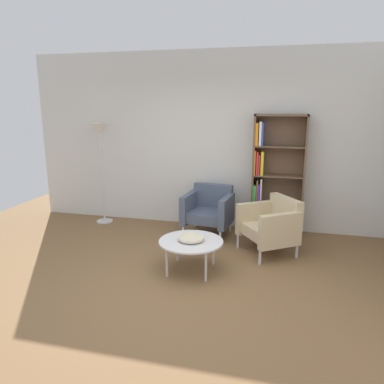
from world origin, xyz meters
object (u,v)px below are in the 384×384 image
decorative_bowl (191,238)px  armchair_by_bookshelf (271,224)px  floor_lamp_torchiere (100,140)px  bookshelf_tall (273,177)px  coffee_table_low (191,243)px  armchair_corner_red (209,209)px

decorative_bowl → armchair_by_bookshelf: size_ratio=0.34×
floor_lamp_torchiere → bookshelf_tall: bearing=3.3°
bookshelf_tall → floor_lamp_torchiere: size_ratio=1.09×
coffee_table_low → armchair_by_bookshelf: (0.95, 0.84, 0.04)m
coffee_table_low → bookshelf_tall: bearing=61.6°
armchair_by_bookshelf → floor_lamp_torchiere: floor_lamp_torchiere is taller
decorative_bowl → floor_lamp_torchiere: floor_lamp_torchiere is taller
decorative_bowl → floor_lamp_torchiere: 2.69m
bookshelf_tall → armchair_corner_red: bookshelf_tall is taller
coffee_table_low → armchair_by_bookshelf: 1.27m
bookshelf_tall → armchair_by_bookshelf: 0.99m
coffee_table_low → armchair_corner_red: armchair_corner_red is taller
floor_lamp_torchiere → decorative_bowl: bearing=-37.7°
coffee_table_low → floor_lamp_torchiere: floor_lamp_torchiere is taller
decorative_bowl → armchair_corner_red: armchair_corner_red is taller
bookshelf_tall → armchair_by_bookshelf: bearing=-87.8°
armchair_by_bookshelf → armchair_corner_red: bearing=-153.0°
bookshelf_tall → coffee_table_low: size_ratio=2.37×
bookshelf_tall → floor_lamp_torchiere: bearing=-176.7°
armchair_by_bookshelf → floor_lamp_torchiere: 3.17m
coffee_table_low → decorative_bowl: bearing=82.9°
bookshelf_tall → floor_lamp_torchiere: bookshelf_tall is taller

